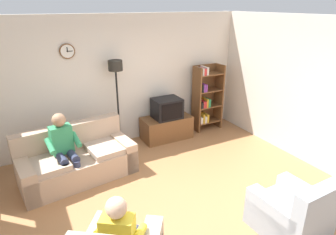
% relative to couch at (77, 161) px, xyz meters
% --- Properties ---
extents(ground_plane, '(12.00, 12.00, 0.00)m').
position_rel_couch_xyz_m(ground_plane, '(1.20, -1.56, -0.31)').
color(ground_plane, '#9E6B42').
extents(back_wall_assembly, '(6.20, 0.17, 2.70)m').
position_rel_couch_xyz_m(back_wall_assembly, '(1.20, 1.10, 1.04)').
color(back_wall_assembly, silver).
rests_on(back_wall_assembly, ground_plane).
extents(right_wall, '(0.12, 5.80, 2.70)m').
position_rel_couch_xyz_m(right_wall, '(4.06, -1.56, 1.04)').
color(right_wall, silver).
rests_on(right_wall, ground_plane).
extents(couch, '(2.00, 1.13, 0.90)m').
position_rel_couch_xyz_m(couch, '(0.00, 0.00, 0.00)').
color(couch, tan).
rests_on(couch, ground_plane).
extents(tv_stand, '(1.10, 0.56, 0.51)m').
position_rel_couch_xyz_m(tv_stand, '(2.11, 0.69, -0.06)').
color(tv_stand, brown).
rests_on(tv_stand, ground_plane).
extents(tv, '(0.60, 0.49, 0.44)m').
position_rel_couch_xyz_m(tv, '(2.11, 0.67, 0.42)').
color(tv, black).
rests_on(tv, tv_stand).
extents(bookshelf, '(0.68, 0.36, 1.55)m').
position_rel_couch_xyz_m(bookshelf, '(3.20, 0.76, 0.46)').
color(bookshelf, brown).
rests_on(bookshelf, ground_plane).
extents(floor_lamp, '(0.28, 0.28, 1.85)m').
position_rel_couch_xyz_m(floor_lamp, '(1.05, 0.79, 1.14)').
color(floor_lamp, black).
rests_on(floor_lamp, ground_plane).
extents(armchair_near_bookshelf, '(0.83, 0.91, 0.90)m').
position_rel_couch_xyz_m(armchair_near_bookshelf, '(2.23, -2.68, -0.02)').
color(armchair_near_bookshelf, '#9EADBC').
rests_on(armchair_near_bookshelf, ground_plane).
extents(person_on_couch, '(0.55, 0.57, 1.24)m').
position_rel_couch_xyz_m(person_on_couch, '(-0.19, -0.11, 0.39)').
color(person_on_couch, '#338C59').
rests_on(person_on_couch, ground_plane).
extents(person_in_left_armchair, '(0.62, 0.64, 1.12)m').
position_rel_couch_xyz_m(person_in_left_armchair, '(0.02, -2.29, 0.29)').
color(person_in_left_armchair, yellow).
rests_on(person_in_left_armchair, ground_plane).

